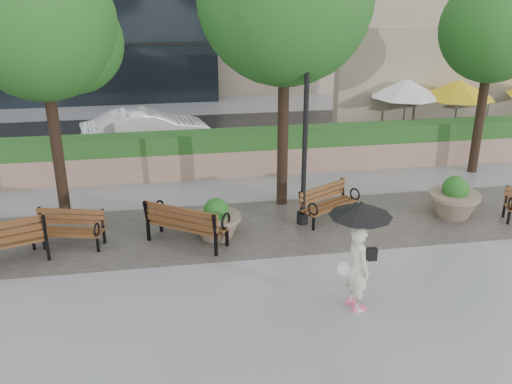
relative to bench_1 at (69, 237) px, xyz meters
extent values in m
plane|color=gray|center=(3.91, -2.72, -0.25)|extent=(100.00, 100.00, 0.00)
cube|color=#383330|center=(3.91, 0.28, -0.24)|extent=(28.00, 3.20, 0.01)
cube|color=tan|center=(3.91, 4.28, 0.15)|extent=(24.00, 0.80, 0.80)
cube|color=#194C1D|center=(3.91, 4.28, 0.83)|extent=(24.00, 0.75, 0.55)
cube|color=tan|center=(13.41, 7.28, 1.75)|extent=(10.00, 0.60, 4.00)
cube|color=#194C1D|center=(12.91, 5.08, 0.20)|extent=(8.00, 0.50, 0.90)
cube|color=black|center=(3.91, 8.28, -0.25)|extent=(40.00, 7.00, 0.00)
torus|color=black|center=(-0.52, -0.12, 0.45)|extent=(0.18, 0.42, 0.42)
cube|color=brown|center=(-0.01, -0.03, 0.13)|extent=(1.63, 0.83, 0.04)
cube|color=brown|center=(0.05, 0.20, 0.40)|extent=(1.55, 0.48, 0.37)
cube|color=black|center=(0.00, -0.01, -0.05)|extent=(1.66, 0.92, 0.40)
torus|color=black|center=(-0.76, -0.01, 0.29)|extent=(0.12, 0.32, 0.32)
torus|color=black|center=(0.67, -0.36, 0.29)|extent=(0.12, 0.32, 0.32)
cube|color=brown|center=(2.67, -0.26, 0.21)|extent=(1.87, 1.53, 0.05)
cube|color=brown|center=(2.51, -0.50, 0.54)|extent=(1.63, 1.17, 0.44)
cube|color=black|center=(2.66, -0.29, -0.01)|extent=(1.93, 1.62, 0.48)
torus|color=black|center=(3.51, -0.61, 0.40)|extent=(0.26, 0.35, 0.39)
torus|color=black|center=(2.04, 0.40, 0.40)|extent=(0.26, 0.35, 0.39)
cube|color=brown|center=(6.24, 0.45, 0.14)|extent=(1.62, 1.22, 0.04)
cube|color=brown|center=(6.12, 0.67, 0.42)|extent=(1.43, 0.90, 0.37)
cube|color=black|center=(6.23, 0.48, -0.05)|extent=(1.66, 1.30, 0.41)
torus|color=black|center=(5.68, -0.06, 0.30)|extent=(0.20, 0.30, 0.33)
torus|color=black|center=(6.97, 0.70, 0.30)|extent=(0.20, 0.30, 0.33)
torus|color=black|center=(10.54, -0.52, 0.29)|extent=(0.14, 0.32, 0.32)
cylinder|color=#7F6B56|center=(3.35, -0.06, 0.26)|extent=(1.16, 1.16, 0.09)
sphere|color=#1A4012|center=(3.35, -0.06, 0.42)|extent=(0.60, 0.60, 0.60)
cylinder|color=#7F6B56|center=(9.42, 0.17, 0.32)|extent=(1.28, 1.28, 0.10)
sphere|color=#1A4012|center=(9.42, 0.17, 0.50)|extent=(0.66, 0.66, 0.66)
cylinder|color=black|center=(5.52, 0.34, 1.78)|extent=(0.12, 0.12, 4.06)
cylinder|color=black|center=(5.52, 0.34, -0.10)|extent=(0.28, 0.28, 0.30)
sphere|color=black|center=(5.52, 0.34, 3.86)|extent=(0.24, 0.24, 0.24)
cylinder|color=black|center=(-0.35, 1.86, 1.95)|extent=(0.28, 0.28, 4.40)
sphere|color=#1A4012|center=(-0.35, 1.86, 4.46)|extent=(3.47, 3.47, 3.47)
sphere|color=#1A4012|center=(0.25, 2.16, 4.02)|extent=(2.43, 2.43, 2.43)
cylinder|color=black|center=(5.28, 1.68, 2.22)|extent=(0.28, 0.28, 4.94)
sphere|color=#1A4012|center=(5.88, 1.98, 4.55)|extent=(2.95, 2.95, 2.95)
cylinder|color=black|center=(11.66, 3.24, 1.75)|extent=(0.28, 0.28, 3.99)
sphere|color=#1A4012|center=(11.66, 3.24, 4.02)|extent=(3.01, 3.01, 3.01)
sphere|color=#1A4012|center=(12.26, 3.54, 3.63)|extent=(2.11, 2.11, 2.11)
cylinder|color=black|center=(10.69, 6.45, -0.20)|extent=(0.40, 0.40, 0.10)
cylinder|color=#99999E|center=(10.69, 6.45, 0.85)|extent=(0.06, 0.06, 2.20)
cone|color=white|center=(10.69, 6.45, 1.75)|extent=(2.50, 2.50, 0.60)
cylinder|color=black|center=(12.40, 5.97, -0.20)|extent=(0.40, 0.40, 0.10)
cylinder|color=#99999E|center=(12.40, 5.97, 0.85)|extent=(0.06, 0.06, 2.20)
cone|color=gold|center=(12.40, 5.97, 1.75)|extent=(2.50, 2.50, 0.60)
imported|color=silver|center=(1.71, 7.03, 0.47)|extent=(4.58, 2.38, 1.44)
imported|color=beige|center=(5.62, -3.44, 0.63)|extent=(0.54, 0.70, 1.75)
cube|color=#F2598C|center=(5.60, -3.32, -0.21)|extent=(0.15, 0.26, 0.09)
cube|color=#F2598C|center=(5.64, -3.58, -0.21)|extent=(0.15, 0.26, 0.09)
cube|color=black|center=(5.83, -3.35, 0.79)|extent=(0.16, 0.34, 0.24)
sphere|color=white|center=(5.44, -3.25, 0.46)|extent=(0.31, 0.31, 0.31)
cylinder|color=black|center=(5.61, -3.39, 1.29)|extent=(0.02, 0.02, 0.93)
cone|color=black|center=(5.61, -3.39, 1.73)|extent=(1.14, 1.14, 0.24)
camera|label=1|loc=(2.28, -12.16, 5.72)|focal=40.00mm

